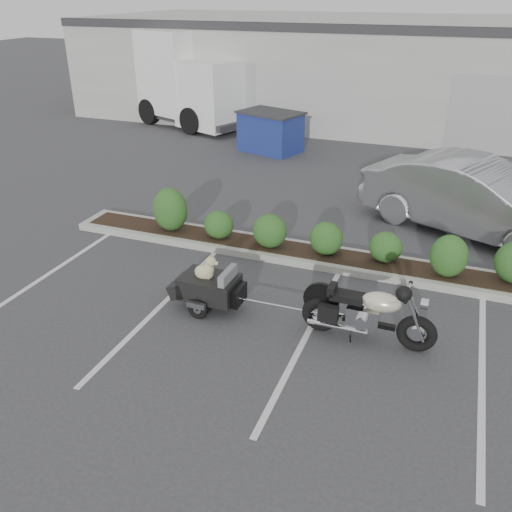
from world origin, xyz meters
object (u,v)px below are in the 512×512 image
(motorcycle, at_px, (368,314))
(delivery_truck, at_px, (173,77))
(dumpster, at_px, (270,131))
(sedan, at_px, (475,198))
(pet_trailer, at_px, (209,286))

(motorcycle, relative_size, delivery_truck, 0.26)
(motorcycle, relative_size, dumpster, 0.90)
(sedan, distance_m, dumpster, 8.29)
(pet_trailer, relative_size, delivery_truck, 0.21)
(dumpster, bearing_deg, delivery_truck, 167.55)
(pet_trailer, xyz_separation_m, sedan, (4.24, 5.15, 0.41))
(dumpster, height_order, delivery_truck, delivery_truck)
(sedan, bearing_deg, motorcycle, -172.73)
(dumpster, bearing_deg, sedan, -18.21)
(dumpster, bearing_deg, motorcycle, -44.47)
(dumpster, xyz_separation_m, delivery_truck, (-5.45, 3.24, 1.06))
(motorcycle, bearing_deg, dumpster, 117.98)
(motorcycle, xyz_separation_m, sedan, (1.46, 5.17, 0.34))
(sedan, bearing_deg, dumpster, 76.51)
(sedan, height_order, dumpster, sedan)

